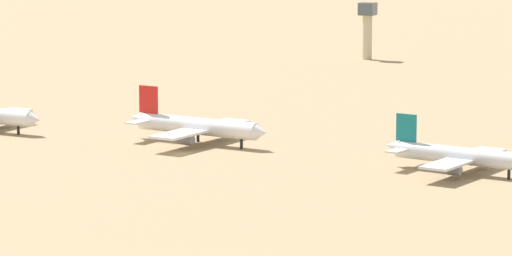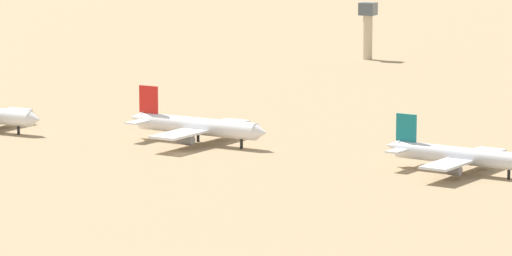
# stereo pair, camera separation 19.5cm
# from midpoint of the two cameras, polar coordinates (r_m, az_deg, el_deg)

# --- Properties ---
(ground) EXTENTS (4000.00, 4000.00, 0.00)m
(ground) POSITION_cam_midpoint_polar(r_m,az_deg,el_deg) (286.21, -3.06, -1.06)
(ground) COLOR #9E8460
(parked_jet_red_4) EXTENTS (35.43, 30.11, 11.71)m
(parked_jet_red_4) POSITION_cam_midpoint_polar(r_m,az_deg,el_deg) (297.56, -2.46, 0.08)
(parked_jet_red_4) COLOR white
(parked_jet_red_4) RESTS_ON ground
(parked_jet_teal_5) EXTENTS (31.80, 27.14, 10.54)m
(parked_jet_teal_5) POSITION_cam_midpoint_polar(r_m,az_deg,el_deg) (266.78, 8.34, -1.13)
(parked_jet_teal_5) COLOR silver
(parked_jet_teal_5) RESTS_ON ground
(control_tower) EXTENTS (5.20, 5.20, 19.04)m
(control_tower) POSITION_cam_midpoint_polar(r_m,az_deg,el_deg) (466.10, 4.63, 4.23)
(control_tower) COLOR #C6B793
(control_tower) RESTS_ON ground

